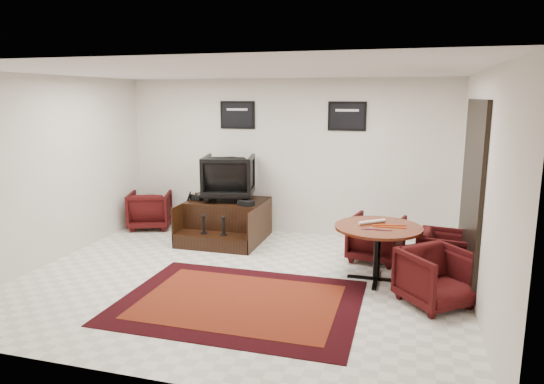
# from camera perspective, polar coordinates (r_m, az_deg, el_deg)

# --- Properties ---
(ground) EXTENTS (6.00, 6.00, 0.00)m
(ground) POSITION_cam_1_polar(r_m,az_deg,el_deg) (6.82, -3.80, -10.20)
(ground) COLOR white
(ground) RESTS_ON ground
(room_shell) EXTENTS (6.02, 5.02, 2.81)m
(room_shell) POSITION_cam_1_polar(r_m,az_deg,el_deg) (6.38, -0.17, 4.89)
(room_shell) COLOR beige
(room_shell) RESTS_ON ground
(area_rug) EXTENTS (2.91, 2.18, 0.01)m
(area_rug) POSITION_cam_1_polar(r_m,az_deg,el_deg) (6.12, -3.87, -12.75)
(area_rug) COLOR black
(area_rug) RESTS_ON ground
(shine_podium) EXTENTS (1.33, 1.37, 0.69)m
(shine_podium) POSITION_cam_1_polar(r_m,az_deg,el_deg) (8.60, -5.35, -3.46)
(shine_podium) COLOR black
(shine_podium) RESTS_ON ground
(shine_chair) EXTENTS (1.01, 0.97, 0.88)m
(shine_chair) POSITION_cam_1_polar(r_m,az_deg,el_deg) (8.56, -5.11, 2.03)
(shine_chair) COLOR black
(shine_chair) RESTS_ON shine_podium
(shoes_pair) EXTENTS (0.31, 0.35, 0.11)m
(shoes_pair) POSITION_cam_1_polar(r_m,az_deg,el_deg) (8.67, -8.44, -0.53)
(shoes_pair) COLOR black
(shoes_pair) RESTS_ON shine_podium
(polish_kit) EXTENTS (0.28, 0.23, 0.08)m
(polish_kit) POSITION_cam_1_polar(r_m,az_deg,el_deg) (8.12, -3.06, -1.33)
(polish_kit) COLOR black
(polish_kit) RESTS_ON shine_podium
(umbrella_black) EXTENTS (0.33, 0.12, 0.88)m
(umbrella_black) POSITION_cam_1_polar(r_m,az_deg,el_deg) (8.74, -10.29, -2.53)
(umbrella_black) COLOR black
(umbrella_black) RESTS_ON ground
(umbrella_hooked) EXTENTS (0.30, 0.11, 0.80)m
(umbrella_hooked) POSITION_cam_1_polar(r_m,az_deg,el_deg) (8.82, -10.37, -2.67)
(umbrella_hooked) COLOR black
(umbrella_hooked) RESTS_ON ground
(armchair_side) EXTENTS (0.95, 0.92, 0.77)m
(armchair_side) POSITION_cam_1_polar(r_m,az_deg,el_deg) (9.55, -14.15, -1.84)
(armchair_side) COLOR black
(armchair_side) RESTS_ON ground
(meeting_table) EXTENTS (1.17, 1.17, 0.77)m
(meeting_table) POSITION_cam_1_polar(r_m,az_deg,el_deg) (6.72, 12.36, -4.70)
(meeting_table) COLOR #4A180A
(meeting_table) RESTS_ON ground
(table_chair_back) EXTENTS (0.88, 0.84, 0.77)m
(table_chair_back) POSITION_cam_1_polar(r_m,az_deg,el_deg) (7.62, 12.17, -5.07)
(table_chair_back) COLOR black
(table_chair_back) RESTS_ON ground
(table_chair_window) EXTENTS (0.76, 0.80, 0.72)m
(table_chair_window) POSITION_cam_1_polar(r_m,az_deg,el_deg) (7.17, 19.72, -6.72)
(table_chair_window) COLOR black
(table_chair_window) RESTS_ON ground
(table_chair_corner) EXTENTS (1.02, 1.01, 0.77)m
(table_chair_corner) POSITION_cam_1_polar(r_m,az_deg,el_deg) (6.21, 18.80, -9.21)
(table_chair_corner) COLOR black
(table_chair_corner) RESTS_ON ground
(paper_roll) EXTENTS (0.36, 0.30, 0.05)m
(paper_roll) POSITION_cam_1_polar(r_m,az_deg,el_deg) (6.81, 11.69, -3.46)
(paper_roll) COLOR silver
(paper_roll) RESTS_ON meeting_table
(table_clutter) EXTENTS (0.57, 0.35, 0.01)m
(table_clutter) POSITION_cam_1_polar(r_m,az_deg,el_deg) (6.66, 13.33, -4.02)
(table_clutter) COLOR #D5420B
(table_clutter) RESTS_ON meeting_table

